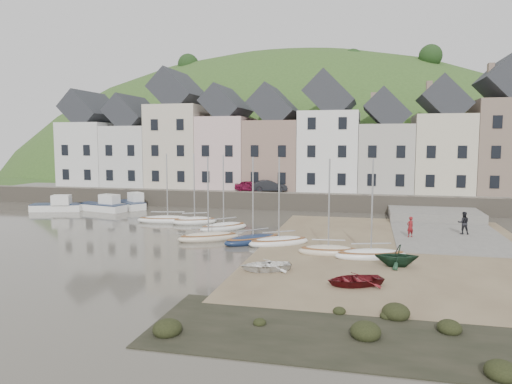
% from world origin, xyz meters
% --- Properties ---
extents(ground, '(160.00, 160.00, 0.00)m').
position_xyz_m(ground, '(0.00, 0.00, 0.00)').
color(ground, '#454136').
rests_on(ground, ground).
extents(quay_land, '(90.00, 30.00, 1.50)m').
position_xyz_m(quay_land, '(0.00, 32.00, 0.75)').
color(quay_land, '#335020').
rests_on(quay_land, ground).
extents(quay_street, '(70.00, 7.00, 0.10)m').
position_xyz_m(quay_street, '(0.00, 20.50, 1.55)').
color(quay_street, slate).
rests_on(quay_street, quay_land).
extents(seawall, '(70.00, 1.20, 1.80)m').
position_xyz_m(seawall, '(0.00, 17.00, 0.90)').
color(seawall, slate).
rests_on(seawall, ground).
extents(beach, '(18.00, 26.00, 0.06)m').
position_xyz_m(beach, '(11.00, 0.00, 0.03)').
color(beach, brown).
rests_on(beach, ground).
extents(slipway, '(8.00, 18.00, 0.12)m').
position_xyz_m(slipway, '(15.00, 8.00, 0.06)').
color(slipway, slate).
rests_on(slipway, ground).
extents(hillside, '(134.40, 84.00, 84.00)m').
position_xyz_m(hillside, '(-5.00, 60.00, -17.99)').
color(hillside, '#335020').
rests_on(hillside, ground).
extents(townhouse_terrace, '(61.05, 8.00, 13.93)m').
position_xyz_m(townhouse_terrace, '(1.76, 24.00, 7.32)').
color(townhouse_terrace, silver).
rests_on(townhouse_terrace, quay_land).
extents(sailboat_0, '(5.63, 2.52, 6.32)m').
position_xyz_m(sailboat_0, '(-8.25, 6.79, 0.26)').
color(sailboat_0, white).
rests_on(sailboat_0, ground).
extents(sailboat_1, '(4.17, 3.04, 6.32)m').
position_xyz_m(sailboat_1, '(-5.68, 6.70, 0.27)').
color(sailboat_1, white).
rests_on(sailboat_1, ground).
extents(sailboat_2, '(4.64, 3.70, 6.32)m').
position_xyz_m(sailboat_2, '(-2.18, 0.19, 0.26)').
color(sailboat_2, beige).
rests_on(sailboat_2, ground).
extents(sailboat_3, '(4.02, 4.06, 6.32)m').
position_xyz_m(sailboat_3, '(-2.33, 4.41, 0.26)').
color(sailboat_3, white).
rests_on(sailboat_3, ground).
extents(sailboat_4, '(4.53, 3.65, 6.32)m').
position_xyz_m(sailboat_4, '(3.10, -0.24, 0.26)').
color(sailboat_4, white).
rests_on(sailboat_4, ground).
extents(sailboat_5, '(4.32, 4.30, 6.32)m').
position_xyz_m(sailboat_5, '(1.19, -0.00, 0.26)').
color(sailboat_5, '#152444').
rests_on(sailboat_5, ground).
extents(sailboat_6, '(4.75, 2.71, 6.32)m').
position_xyz_m(sailboat_6, '(9.31, -2.77, 0.26)').
color(sailboat_6, white).
rests_on(sailboat_6, ground).
extents(sailboat_7, '(3.94, 1.91, 6.32)m').
position_xyz_m(sailboat_7, '(6.68, -2.29, 0.27)').
color(sailboat_7, beige).
rests_on(sailboat_7, ground).
extents(motorboat_0, '(5.83, 3.15, 1.70)m').
position_xyz_m(motorboat_0, '(-17.67, 11.96, 0.58)').
color(motorboat_0, white).
rests_on(motorboat_0, ground).
extents(motorboat_1, '(5.35, 3.11, 1.70)m').
position_xyz_m(motorboat_1, '(-22.15, 10.74, 0.58)').
color(motorboat_1, white).
rests_on(motorboat_1, ground).
extents(motorboat_2, '(4.64, 4.10, 1.70)m').
position_xyz_m(motorboat_2, '(-15.77, 14.30, 0.58)').
color(motorboat_2, white).
rests_on(motorboat_2, ground).
extents(rowboat_white, '(3.37, 2.95, 0.58)m').
position_xyz_m(rowboat_white, '(3.63, -7.13, 0.35)').
color(rowboat_white, white).
rests_on(rowboat_white, beach).
extents(rowboat_green, '(2.65, 2.35, 1.28)m').
position_xyz_m(rowboat_green, '(10.73, -4.55, 0.70)').
color(rowboat_green, '#173421').
rests_on(rowboat_green, beach).
extents(rowboat_red, '(3.42, 3.03, 0.59)m').
position_xyz_m(rowboat_red, '(8.51, -8.83, 0.35)').
color(rowboat_red, maroon).
rests_on(rowboat_red, beach).
extents(person_red, '(0.67, 0.63, 1.54)m').
position_xyz_m(person_red, '(12.14, 4.19, 0.89)').
color(person_red, maroon).
rests_on(person_red, slipway).
extents(person_dark, '(0.84, 0.66, 1.73)m').
position_xyz_m(person_dark, '(16.19, 6.34, 0.98)').
color(person_dark, black).
rests_on(person_dark, slipway).
extents(car_left, '(3.72, 2.29, 1.18)m').
position_xyz_m(car_left, '(-3.88, 19.50, 2.19)').
color(car_left, maroon).
rests_on(car_left, quay_street).
extents(car_right, '(4.19, 2.64, 1.30)m').
position_xyz_m(car_right, '(-1.69, 19.50, 2.25)').
color(car_right, black).
rests_on(car_right, quay_street).
extents(shore_rocks, '(14.00, 6.00, 0.74)m').
position_xyz_m(shore_rocks, '(8.46, -14.98, 0.12)').
color(shore_rocks, black).
rests_on(shore_rocks, ground).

